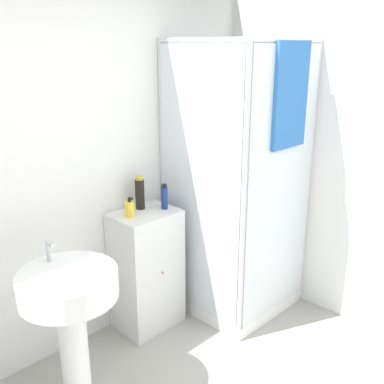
{
  "coord_description": "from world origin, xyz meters",
  "views": [
    {
      "loc": [
        -1.3,
        -0.83,
        2.02
      ],
      "look_at": [
        0.7,
        1.17,
        1.09
      ],
      "focal_mm": 42.0,
      "sensor_mm": 36.0,
      "label": 1
    }
  ],
  "objects": [
    {
      "name": "wall_back",
      "position": [
        0.0,
        1.7,
        1.25
      ],
      "size": [
        6.4,
        0.06,
        2.5
      ],
      "primitive_type": "cube",
      "color": "white",
      "rests_on": "ground_plane"
    },
    {
      "name": "soap_dispenser",
      "position": [
        0.42,
        1.5,
        0.96
      ],
      "size": [
        0.07,
        0.07,
        0.14
      ],
      "color": "yellow",
      "rests_on": "vanity_cabinet"
    },
    {
      "name": "vanity_cabinet",
      "position": [
        0.55,
        1.49,
        0.45
      ],
      "size": [
        0.46,
        0.37,
        0.9
      ],
      "color": "silver",
      "rests_on": "ground_plane"
    },
    {
      "name": "sink",
      "position": [
        -0.26,
        1.17,
        0.65
      ],
      "size": [
        0.54,
        0.54,
        0.99
      ],
      "color": "white",
      "rests_on": "ground_plane"
    },
    {
      "name": "shampoo_bottle_blue",
      "position": [
        0.69,
        1.44,
        0.99
      ],
      "size": [
        0.05,
        0.05,
        0.18
      ],
      "color": "navy",
      "rests_on": "vanity_cabinet"
    },
    {
      "name": "shower_enclosure",
      "position": [
        1.2,
        1.17,
        0.61
      ],
      "size": [
        0.82,
        0.85,
        2.06
      ],
      "color": "white",
      "rests_on": "ground_plane"
    },
    {
      "name": "shampoo_bottle_tall_black",
      "position": [
        0.57,
        1.57,
        1.02
      ],
      "size": [
        0.07,
        0.07,
        0.24
      ],
      "color": "black",
      "rests_on": "vanity_cabinet"
    }
  ]
}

